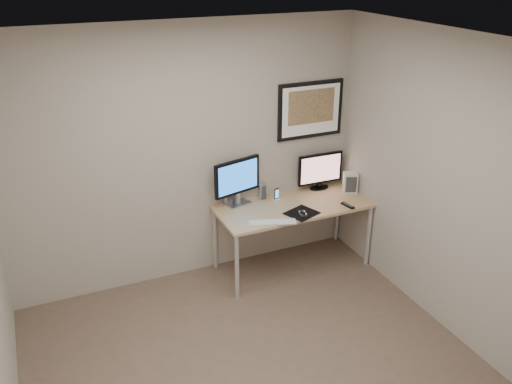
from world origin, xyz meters
The scene contains 14 objects.
floor centered at (0.00, 0.00, 0.00)m, with size 3.60×3.60×0.00m, color brown.
room centered at (0.00, 0.45, 1.64)m, with size 3.60×3.60×3.60m.
desk centered at (1.00, 1.35, 0.66)m, with size 1.60×0.70×0.73m.
framed_art centered at (1.35, 1.68, 1.62)m, with size 0.75×0.04×0.60m.
monitor_large centered at (0.48, 1.60, 1.00)m, with size 0.53×0.23×0.49m.
monitor_tv centered at (1.46, 1.61, 0.95)m, with size 0.52×0.13×0.41m.
speaker_left centered at (0.39, 1.65, 0.83)m, with size 0.08×0.08×0.20m, color #AEADB2.
speaker_right centered at (0.76, 1.61, 0.82)m, with size 0.07×0.07×0.18m, color #AEADB2.
phone_dock centered at (0.90, 1.53, 0.80)m, with size 0.06×0.06×0.13m, color black.
keyboard centered at (0.63, 1.07, 0.74)m, with size 0.47×0.13×0.02m, color silver.
mousepad centered at (0.99, 1.14, 0.73)m, with size 0.30×0.26×0.00m, color black.
mouse centered at (0.98, 1.11, 0.75)m, with size 0.06×0.10×0.03m, color black.
remote centered at (1.50, 1.09, 0.74)m, with size 0.04×0.17×0.02m, color black.
fan_unit centered at (1.72, 1.39, 0.84)m, with size 0.15×0.11×0.23m, color silver.
Camera 1 is at (-1.41, -3.13, 3.16)m, focal length 38.00 mm.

